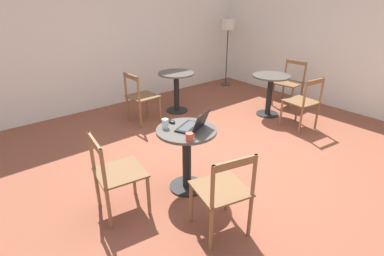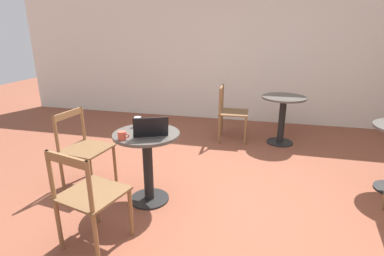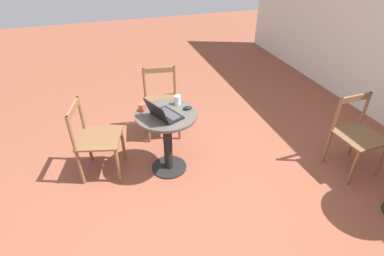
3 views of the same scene
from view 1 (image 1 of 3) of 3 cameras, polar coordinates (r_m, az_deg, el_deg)
ground_plane at (r=4.03m, az=7.56°, el=-7.17°), size 16.00×16.00×0.00m
wall_back at (r=6.13m, az=-15.09°, el=16.67°), size 9.40×0.06×2.70m
wall_side at (r=6.28m, az=29.76°, el=14.56°), size 0.06×9.40×2.70m
cafe_table_near at (r=3.33m, az=-1.02°, el=-3.78°), size 0.66×0.66×0.75m
cafe_table_mid at (r=5.65m, az=14.67°, el=7.48°), size 0.66×0.66×0.75m
cafe_table_far at (r=5.65m, az=-2.99°, el=8.27°), size 0.66×0.66×0.75m
chair_near_left at (r=3.09m, az=-14.28°, el=-8.50°), size 0.52×0.52×0.88m
chair_near_front at (r=2.78m, az=5.92°, el=-12.01°), size 0.55×0.55×0.88m
chair_mid_right at (r=6.30m, az=18.12°, el=8.15°), size 0.50×0.50×0.88m
chair_mid_front at (r=5.22m, az=20.38°, el=4.57°), size 0.51×0.51×0.88m
chair_far_left at (r=5.23m, az=-9.73°, el=5.81°), size 0.48×0.48×0.88m
floor_lamp at (r=7.33m, az=6.90°, el=18.25°), size 0.32×0.32×1.54m
laptop at (r=3.22m, az=0.28°, el=0.57°), size 0.41×0.39×0.21m
mouse at (r=3.39m, az=-3.87°, el=1.25°), size 0.06×0.10×0.03m
mug at (r=2.97m, az=-0.46°, el=-1.69°), size 0.11×0.08×0.08m
drinking_glass at (r=3.25m, az=-5.13°, el=0.84°), size 0.07×0.07×0.11m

